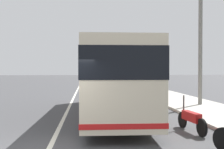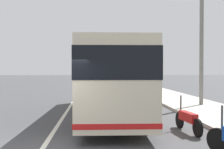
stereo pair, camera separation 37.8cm
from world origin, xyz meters
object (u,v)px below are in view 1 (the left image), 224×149
at_px(motorcycle_by_tree, 191,119).
at_px(car_behind_bus, 94,78).
at_px(car_oncoming, 101,83).
at_px(coach_bus, 112,76).
at_px(utility_pole, 200,38).

height_order(motorcycle_by_tree, car_behind_bus, car_behind_bus).
bearing_deg(motorcycle_by_tree, car_oncoming, -0.49).
bearing_deg(coach_bus, utility_pole, -64.81).
xyz_separation_m(coach_bus, car_oncoming, (18.11, -0.34, -1.16)).
bearing_deg(utility_pole, motorcycle_by_tree, 154.65).
height_order(motorcycle_by_tree, utility_pole, utility_pole).
height_order(coach_bus, motorcycle_by_tree, coach_bus).
bearing_deg(car_oncoming, car_behind_bus, 1.94).
bearing_deg(motorcycle_by_tree, utility_pole, -31.31).
bearing_deg(motorcycle_by_tree, car_behind_bus, -2.37).
bearing_deg(coach_bus, motorcycle_by_tree, -147.13).
bearing_deg(coach_bus, car_oncoming, 0.63).
relative_size(motorcycle_by_tree, car_oncoming, 0.50).
xyz_separation_m(motorcycle_by_tree, car_behind_bus, (38.77, 2.43, 0.26)).
height_order(motorcycle_by_tree, car_oncoming, car_oncoming).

